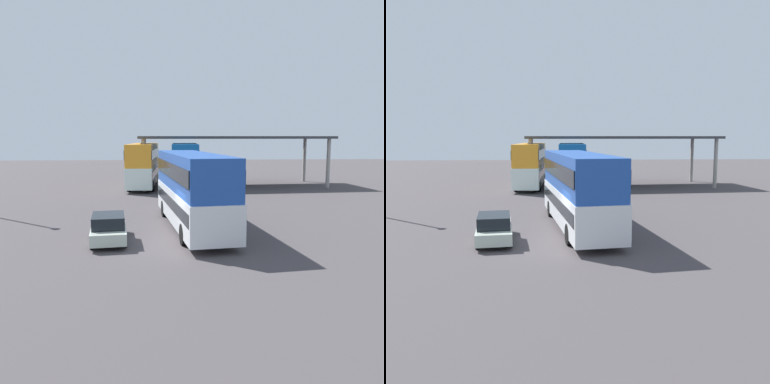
{
  "view_description": "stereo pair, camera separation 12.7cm",
  "coord_description": "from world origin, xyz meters",
  "views": [
    {
      "loc": [
        -0.57,
        -18.67,
        5.02
      ],
      "look_at": [
        0.96,
        3.36,
        2.0
      ],
      "focal_mm": 37.95,
      "sensor_mm": 36.0,
      "label": 1
    },
    {
      "loc": [
        -0.44,
        -18.67,
        5.02
      ],
      "look_at": [
        0.96,
        3.36,
        2.0
      ],
      "focal_mm": 37.95,
      "sensor_mm": 36.0,
      "label": 2
    }
  ],
  "objects": [
    {
      "name": "ground_plane",
      "position": [
        0.0,
        0.0,
        0.0
      ],
      "size": [
        140.0,
        140.0,
        0.0
      ],
      "primitive_type": "plane",
      "color": "#443F41"
    },
    {
      "name": "double_decker_main",
      "position": [
        0.95,
        3.37,
        2.26
      ],
      "size": [
        3.87,
        11.5,
        4.12
      ],
      "rotation": [
        0.0,
        0.0,
        1.7
      ],
      "color": "silver",
      "rests_on": "ground_plane"
    },
    {
      "name": "parked_hatchback",
      "position": [
        -3.26,
        0.6,
        0.67
      ],
      "size": [
        2.09,
        4.12,
        1.35
      ],
      "rotation": [
        0.0,
        0.0,
        1.69
      ],
      "color": "#B8C4B3",
      "rests_on": "ground_plane"
    },
    {
      "name": "double_decker_near_canopy",
      "position": [
        -2.61,
        21.88,
        2.37
      ],
      "size": [
        2.89,
        10.54,
        4.33
      ],
      "rotation": [
        0.0,
        0.0,
        1.53
      ],
      "color": "white",
      "rests_on": "ground_plane"
    },
    {
      "name": "double_decker_mid_row",
      "position": [
        1.52,
        22.33,
        2.38
      ],
      "size": [
        2.92,
        11.62,
        4.34
      ],
      "rotation": [
        0.0,
        0.0,
        1.53
      ],
      "color": "silver",
      "rests_on": "ground_plane"
    },
    {
      "name": "depot_canopy",
      "position": [
        6.39,
        22.41,
        4.77
      ],
      "size": [
        19.58,
        8.21,
        5.07
      ],
      "rotation": [
        0.0,
        0.0,
        0.07
      ],
      "color": "#33353A",
      "rests_on": "ground_plane"
    }
  ]
}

